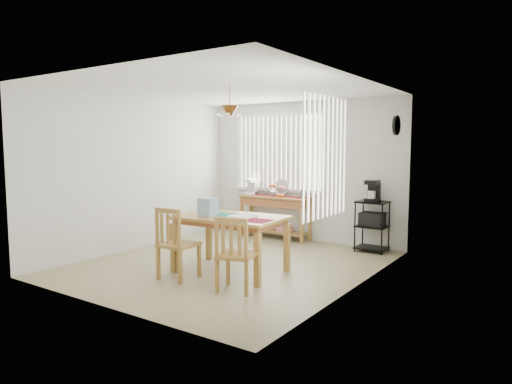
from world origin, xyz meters
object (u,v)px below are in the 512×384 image
Objects in this scene: sideboard at (275,207)px; dining_table at (230,222)px; wire_cart at (372,221)px; chair_left at (176,244)px; chair_right at (236,255)px; cart_items at (373,191)px.

sideboard is 0.93× the size of dining_table.
wire_cart is 2.64m from dining_table.
wire_cart is 3.41m from chair_left.
dining_table is at bearing 60.79° from chair_left.
chair_left is 1.04× the size of chair_right.
chair_left is 0.97m from chair_right.
chair_right is at bearing -66.58° from sideboard.
dining_table is (0.73, -2.37, 0.10)m from sideboard.
chair_right is (1.31, -3.04, -0.15)m from sideboard.
chair_left reaches higher than wire_cart.
chair_left is at bearing -117.58° from cart_items.
chair_left is (-1.58, -3.03, -0.54)m from cart_items.
chair_left is (0.35, -3.05, -0.13)m from sideboard.
cart_items is 2.66m from dining_table.
wire_cart is 2.43× the size of cart_items.
cart_items is 0.38× the size of chair_right.
cart_items is at bearing 62.90° from dining_table.
sideboard is at bearing 179.45° from cart_items.
dining_table is (-1.20, -2.35, -0.31)m from cart_items.
cart_items is 0.36× the size of chair_left.
sideboard is 4.09× the size of cart_items.
chair_right reaches higher than dining_table.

